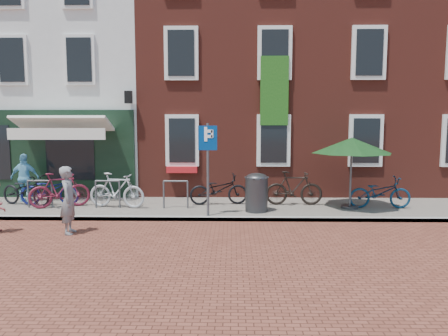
{
  "coord_description": "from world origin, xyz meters",
  "views": [
    {
      "loc": [
        2.17,
        -11.16,
        2.69
      ],
      "look_at": [
        1.92,
        0.81,
        1.33
      ],
      "focal_mm": 34.51,
      "sensor_mm": 36.0,
      "label": 1
    }
  ],
  "objects_px": {
    "bicycle_2": "(50,190)",
    "bicycle_4": "(219,189)",
    "parasol": "(352,143)",
    "cafe_person": "(25,178)",
    "bicycle_5": "(294,188)",
    "bicycle_3": "(117,190)",
    "woman": "(69,200)",
    "parking_sign": "(208,153)",
    "bicycle_0": "(26,190)",
    "bicycle_6": "(380,192)",
    "litter_bin": "(257,190)",
    "bicycle_1": "(60,190)"
  },
  "relations": [
    {
      "from": "bicycle_2",
      "to": "bicycle_4",
      "type": "distance_m",
      "value": 5.11
    },
    {
      "from": "parasol",
      "to": "cafe_person",
      "type": "relative_size",
      "value": 1.52
    },
    {
      "from": "parasol",
      "to": "bicycle_5",
      "type": "distance_m",
      "value": 2.16
    },
    {
      "from": "bicycle_3",
      "to": "woman",
      "type": "bearing_deg",
      "value": -179.43
    },
    {
      "from": "cafe_person",
      "to": "bicycle_4",
      "type": "height_order",
      "value": "cafe_person"
    },
    {
      "from": "parasol",
      "to": "parking_sign",
      "type": "bearing_deg",
      "value": -165.49
    },
    {
      "from": "bicycle_3",
      "to": "bicycle_5",
      "type": "bearing_deg",
      "value": -74.1
    },
    {
      "from": "bicycle_0",
      "to": "bicycle_4",
      "type": "relative_size",
      "value": 1.0
    },
    {
      "from": "bicycle_6",
      "to": "litter_bin",
      "type": "bearing_deg",
      "value": 99.12
    },
    {
      "from": "woman",
      "to": "bicycle_1",
      "type": "distance_m",
      "value": 2.82
    },
    {
      "from": "parking_sign",
      "to": "bicycle_3",
      "type": "distance_m",
      "value": 3.15
    },
    {
      "from": "bicycle_2",
      "to": "bicycle_3",
      "type": "xyz_separation_m",
      "value": [
        2.12,
        -0.31,
        0.05
      ]
    },
    {
      "from": "bicycle_4",
      "to": "bicycle_5",
      "type": "height_order",
      "value": "bicycle_5"
    },
    {
      "from": "bicycle_3",
      "to": "bicycle_6",
      "type": "distance_m",
      "value": 7.71
    },
    {
      "from": "cafe_person",
      "to": "bicycle_2",
      "type": "distance_m",
      "value": 1.2
    },
    {
      "from": "parking_sign",
      "to": "bicycle_6",
      "type": "xyz_separation_m",
      "value": [
        4.97,
        1.08,
        -1.22
      ]
    },
    {
      "from": "parasol",
      "to": "bicycle_3",
      "type": "distance_m",
      "value": 6.99
    },
    {
      "from": "parasol",
      "to": "bicycle_4",
      "type": "xyz_separation_m",
      "value": [
        -3.86,
        0.48,
        -1.46
      ]
    },
    {
      "from": "parasol",
      "to": "bicycle_2",
      "type": "bearing_deg",
      "value": 178.3
    },
    {
      "from": "litter_bin",
      "to": "bicycle_6",
      "type": "bearing_deg",
      "value": 7.99
    },
    {
      "from": "cafe_person",
      "to": "parasol",
      "type": "bearing_deg",
      "value": 174.05
    },
    {
      "from": "bicycle_2",
      "to": "bicycle_4",
      "type": "height_order",
      "value": "same"
    },
    {
      "from": "bicycle_5",
      "to": "bicycle_6",
      "type": "bearing_deg",
      "value": -100.08
    },
    {
      "from": "parking_sign",
      "to": "bicycle_5",
      "type": "distance_m",
      "value": 3.17
    },
    {
      "from": "litter_bin",
      "to": "bicycle_3",
      "type": "relative_size",
      "value": 0.68
    },
    {
      "from": "woman",
      "to": "bicycle_0",
      "type": "relative_size",
      "value": 0.9
    },
    {
      "from": "litter_bin",
      "to": "bicycle_1",
      "type": "bearing_deg",
      "value": 175.71
    },
    {
      "from": "bicycle_5",
      "to": "woman",
      "type": "bearing_deg",
      "value": 117.8
    },
    {
      "from": "bicycle_0",
      "to": "bicycle_2",
      "type": "bearing_deg",
      "value": -66.91
    },
    {
      "from": "bicycle_5",
      "to": "parking_sign",
      "type": "bearing_deg",
      "value": 120.79
    },
    {
      "from": "woman",
      "to": "bicycle_5",
      "type": "height_order",
      "value": "woman"
    },
    {
      "from": "bicycle_6",
      "to": "bicycle_3",
      "type": "bearing_deg",
      "value": 91.64
    },
    {
      "from": "cafe_person",
      "to": "bicycle_6",
      "type": "height_order",
      "value": "cafe_person"
    },
    {
      "from": "bicycle_0",
      "to": "bicycle_2",
      "type": "height_order",
      "value": "same"
    },
    {
      "from": "cafe_person",
      "to": "bicycle_3",
      "type": "xyz_separation_m",
      "value": [
        3.14,
        -0.88,
        -0.24
      ]
    },
    {
      "from": "litter_bin",
      "to": "bicycle_0",
      "type": "xyz_separation_m",
      "value": [
        -6.91,
        0.71,
        -0.14
      ]
    },
    {
      "from": "parking_sign",
      "to": "bicycle_2",
      "type": "bearing_deg",
      "value": 164.75
    },
    {
      "from": "cafe_person",
      "to": "bicycle_0",
      "type": "distance_m",
      "value": 0.74
    },
    {
      "from": "bicycle_2",
      "to": "bicycle_6",
      "type": "height_order",
      "value": "same"
    },
    {
      "from": "bicycle_0",
      "to": "bicycle_6",
      "type": "distance_m",
      "value": 10.54
    },
    {
      "from": "woman",
      "to": "bicycle_0",
      "type": "xyz_separation_m",
      "value": [
        -2.38,
        2.8,
        -0.24
      ]
    },
    {
      "from": "parasol",
      "to": "bicycle_5",
      "type": "height_order",
      "value": "parasol"
    },
    {
      "from": "parking_sign",
      "to": "cafe_person",
      "type": "height_order",
      "value": "parking_sign"
    },
    {
      "from": "bicycle_0",
      "to": "bicycle_3",
      "type": "bearing_deg",
      "value": -75.99
    },
    {
      "from": "cafe_person",
      "to": "bicycle_6",
      "type": "distance_m",
      "value": 10.89
    },
    {
      "from": "bicycle_1",
      "to": "bicycle_6",
      "type": "height_order",
      "value": "bicycle_1"
    },
    {
      "from": "bicycle_0",
      "to": "bicycle_4",
      "type": "xyz_separation_m",
      "value": [
        5.81,
        0.26,
        0.0
      ]
    },
    {
      "from": "bicycle_6",
      "to": "parasol",
      "type": "bearing_deg",
      "value": 92.64
    },
    {
      "from": "bicycle_1",
      "to": "bicycle_2",
      "type": "relative_size",
      "value": 0.97
    },
    {
      "from": "bicycle_2",
      "to": "cafe_person",
      "type": "bearing_deg",
      "value": 60.02
    }
  ]
}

